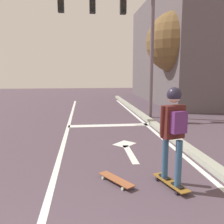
# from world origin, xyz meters

# --- Properties ---
(lane_line_center) EXTENTS (0.12, 20.00, 0.01)m
(lane_line_center) POSITION_xyz_m (0.13, 6.00, 0.00)
(lane_line_center) COLOR silver
(lane_line_center) RESTS_ON ground
(lane_line_curbside) EXTENTS (0.12, 20.00, 0.01)m
(lane_line_curbside) POSITION_xyz_m (3.05, 6.00, 0.00)
(lane_line_curbside) COLOR silver
(lane_line_curbside) RESTS_ON ground
(stop_bar) EXTENTS (3.08, 0.40, 0.01)m
(stop_bar) POSITION_xyz_m (1.66, 7.80, 0.00)
(stop_bar) COLOR silver
(stop_bar) RESTS_ON ground
(lane_arrow_stem) EXTENTS (0.16, 1.40, 0.01)m
(lane_arrow_stem) POSITION_xyz_m (1.82, 4.50, 0.00)
(lane_arrow_stem) COLOR silver
(lane_arrow_stem) RESTS_ON ground
(lane_arrow_head) EXTENTS (0.71, 0.71, 0.01)m
(lane_arrow_head) POSITION_xyz_m (1.82, 5.35, 0.00)
(lane_arrow_head) COLOR silver
(lane_arrow_head) RESTS_ON ground
(curb_strip) EXTENTS (0.24, 24.00, 0.14)m
(curb_strip) POSITION_xyz_m (3.30, 6.00, 0.07)
(curb_strip) COLOR #9DA191
(curb_strip) RESTS_ON ground
(skateboard) EXTENTS (0.43, 0.86, 0.09)m
(skateboard) POSITION_xyz_m (2.19, 2.71, 0.07)
(skateboard) COLOR brown
(skateboard) RESTS_ON ground
(skater) EXTENTS (0.44, 0.61, 1.65)m
(skater) POSITION_xyz_m (2.20, 2.70, 1.13)
(skater) COLOR #2F5173
(skater) RESTS_ON skateboard
(spare_skateboard) EXTENTS (0.59, 0.79, 0.08)m
(spare_skateboard) POSITION_xyz_m (1.26, 2.95, 0.07)
(spare_skateboard) COLOR #955432
(spare_skateboard) RESTS_ON ground
(traffic_signal_mast) EXTENTS (5.09, 0.34, 5.45)m
(traffic_signal_mast) POSITION_xyz_m (2.15, 9.30, 3.94)
(traffic_signal_mast) COLOR #63535D
(traffic_signal_mast) RESTS_ON ground
(roadside_tree) EXTENTS (3.18, 3.18, 5.14)m
(roadside_tree) POSITION_xyz_m (5.61, 11.69, 3.53)
(roadside_tree) COLOR brown
(roadside_tree) RESTS_ON ground
(building_block) EXTENTS (8.37, 11.11, 6.97)m
(building_block) POSITION_xyz_m (9.39, 15.62, 3.49)
(building_block) COLOR #5D5458
(building_block) RESTS_ON ground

